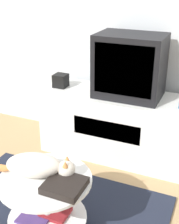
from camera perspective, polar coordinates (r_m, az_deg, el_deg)
wall_back at (r=2.89m, az=4.99°, el=18.97°), size 8.00×0.05×2.60m
tv_stand at (r=2.84m, az=4.69°, el=-2.35°), size 1.31×0.47×0.59m
tv at (r=2.61m, az=7.38°, el=8.34°), size 0.55×0.38×0.52m
speaker at (r=2.88m, az=-5.29°, el=5.74°), size 0.12×0.12×0.12m
coffee_table at (r=2.01m, az=-7.89°, el=-15.50°), size 0.57×0.57×0.42m
dvd_box at (r=1.82m, az=-4.57°, el=-13.22°), size 0.22×0.21×0.04m
cat at (r=1.92m, az=-9.62°, el=-9.63°), size 0.54×0.28×0.14m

